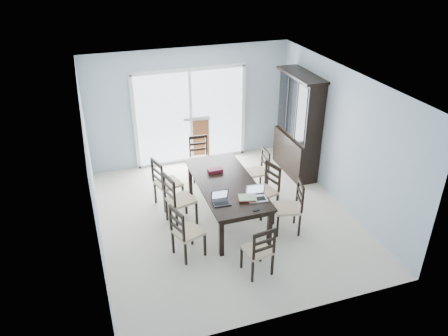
% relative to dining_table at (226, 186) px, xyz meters
% --- Properties ---
extents(floor, '(5.00, 5.00, 0.00)m').
position_rel_dining_table_xyz_m(floor, '(0.00, 0.00, -0.67)').
color(floor, beige).
rests_on(floor, ground).
extents(ceiling, '(5.00, 5.00, 0.00)m').
position_rel_dining_table_xyz_m(ceiling, '(0.00, 0.00, 1.93)').
color(ceiling, white).
rests_on(ceiling, back_wall).
extents(back_wall, '(4.50, 0.02, 2.60)m').
position_rel_dining_table_xyz_m(back_wall, '(0.00, 2.50, 0.63)').
color(back_wall, '#A1B3C0').
rests_on(back_wall, floor).
extents(wall_left, '(0.02, 5.00, 2.60)m').
position_rel_dining_table_xyz_m(wall_left, '(-2.25, 0.00, 0.63)').
color(wall_left, '#A1B3C0').
rests_on(wall_left, floor).
extents(wall_right, '(0.02, 5.00, 2.60)m').
position_rel_dining_table_xyz_m(wall_right, '(2.25, 0.00, 0.63)').
color(wall_right, '#A1B3C0').
rests_on(wall_right, floor).
extents(balcony, '(4.50, 2.00, 0.10)m').
position_rel_dining_table_xyz_m(balcony, '(0.00, 3.50, -0.72)').
color(balcony, gray).
rests_on(balcony, ground).
extents(railing, '(4.50, 0.06, 1.10)m').
position_rel_dining_table_xyz_m(railing, '(0.00, 4.50, -0.12)').
color(railing, '#99999E').
rests_on(railing, balcony).
extents(dining_table, '(1.00, 2.20, 0.75)m').
position_rel_dining_table_xyz_m(dining_table, '(0.00, 0.00, 0.00)').
color(dining_table, black).
rests_on(dining_table, floor).
extents(china_hutch, '(0.50, 1.38, 2.20)m').
position_rel_dining_table_xyz_m(china_hutch, '(2.02, 1.25, 0.40)').
color(china_hutch, black).
rests_on(china_hutch, floor).
extents(sliding_door, '(2.52, 0.05, 2.18)m').
position_rel_dining_table_xyz_m(sliding_door, '(0.00, 2.48, 0.41)').
color(sliding_door, silver).
rests_on(sliding_door, floor).
extents(chair_left_near, '(0.54, 0.53, 1.10)m').
position_rel_dining_table_xyz_m(chair_left_near, '(-1.00, -0.84, -0.09)').
color(chair_left_near, black).
rests_on(chair_left_near, floor).
extents(chair_left_mid, '(0.55, 0.54, 1.17)m').
position_rel_dining_table_xyz_m(chair_left_mid, '(-0.91, 0.09, -0.05)').
color(chair_left_mid, black).
rests_on(chair_left_mid, floor).
extents(chair_left_far, '(0.55, 0.54, 1.15)m').
position_rel_dining_table_xyz_m(chair_left_far, '(-1.00, 0.74, -0.06)').
color(chair_left_far, black).
rests_on(chair_left_far, floor).
extents(chair_right_near, '(0.52, 0.51, 1.12)m').
position_rel_dining_table_xyz_m(chair_right_near, '(0.97, -0.72, -0.08)').
color(chair_right_near, black).
rests_on(chair_right_near, floor).
extents(chair_right_mid, '(0.53, 0.52, 1.12)m').
position_rel_dining_table_xyz_m(chair_right_mid, '(0.79, -0.04, -0.08)').
color(chair_right_mid, black).
rests_on(chair_right_mid, floor).
extents(chair_right_far, '(0.40, 0.38, 1.01)m').
position_rel_dining_table_xyz_m(chair_right_far, '(0.99, 0.76, -0.14)').
color(chair_right_far, black).
rests_on(chair_right_far, floor).
extents(chair_end_near, '(0.44, 0.45, 1.03)m').
position_rel_dining_table_xyz_m(chair_end_near, '(-0.01, -1.63, -0.13)').
color(chair_end_near, black).
rests_on(chair_end_near, floor).
extents(chair_end_far, '(0.42, 0.43, 1.06)m').
position_rel_dining_table_xyz_m(chair_end_far, '(-0.04, 1.67, -0.11)').
color(chair_end_far, black).
rests_on(chair_end_far, floor).
extents(laptop_dark, '(0.30, 0.22, 0.20)m').
position_rel_dining_table_xyz_m(laptop_dark, '(-0.30, -0.63, 0.13)').
color(laptop_dark, black).
rests_on(laptop_dark, dining_table).
extents(laptop_silver, '(0.35, 0.26, 0.22)m').
position_rel_dining_table_xyz_m(laptop_silver, '(0.31, -0.70, 0.13)').
color(laptop_silver, silver).
rests_on(laptop_silver, dining_table).
extents(book_stack, '(0.34, 0.29, 0.05)m').
position_rel_dining_table_xyz_m(book_stack, '(0.14, -0.65, 0.10)').
color(book_stack, maroon).
rests_on(book_stack, dining_table).
extents(cell_phone, '(0.12, 0.07, 0.01)m').
position_rel_dining_table_xyz_m(cell_phone, '(0.17, -1.00, 0.08)').
color(cell_phone, black).
rests_on(cell_phone, dining_table).
extents(game_box, '(0.27, 0.14, 0.07)m').
position_rel_dining_table_xyz_m(game_box, '(-0.08, 0.42, 0.11)').
color(game_box, '#450D18').
rests_on(game_box, dining_table).
extents(hot_tub, '(2.27, 2.09, 1.05)m').
position_rel_dining_table_xyz_m(hot_tub, '(-0.44, 3.42, -0.15)').
color(hot_tub, maroon).
rests_on(hot_tub, balcony).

